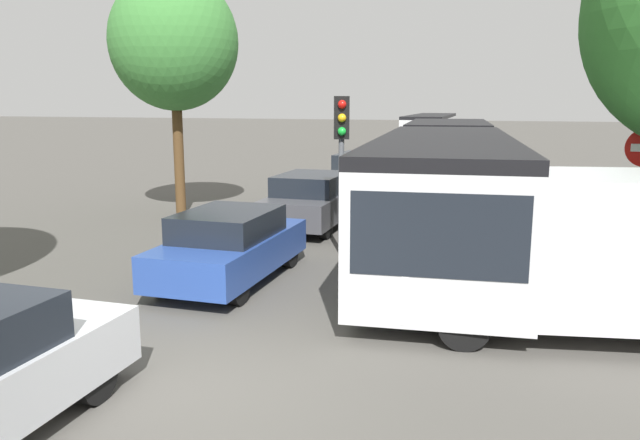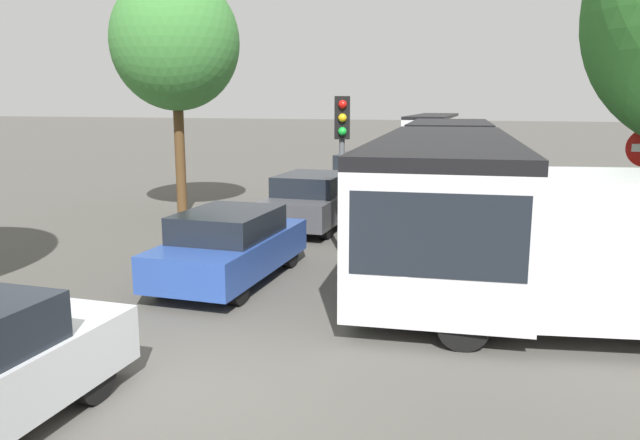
{
  "view_description": "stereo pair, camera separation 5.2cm",
  "coord_description": "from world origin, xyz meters",
  "views": [
    {
      "loc": [
        3.38,
        -6.13,
        3.32
      ],
      "look_at": [
        0.2,
        4.39,
        1.2
      ],
      "focal_mm": 35.0,
      "sensor_mm": 36.0,
      "label": 1
    },
    {
      "loc": [
        3.43,
        -6.11,
        3.32
      ],
      "look_at": [
        0.2,
        4.39,
        1.2
      ],
      "focal_mm": 35.0,
      "sensor_mm": 36.0,
      "label": 2
    }
  ],
  "objects": [
    {
      "name": "queued_car_graphite",
      "position": [
        -1.51,
        9.36,
        0.72
      ],
      "size": [
        1.76,
        4.1,
        1.42
      ],
      "rotation": [
        0.0,
        0.0,
        1.57
      ],
      "color": "#47474C",
      "rests_on": "ground"
    },
    {
      "name": "white_van",
      "position": [
        4.62,
        3.2,
        1.24
      ],
      "size": [
        5.26,
        2.77,
        2.31
      ],
      "rotation": [
        0.0,
        0.0,
        3.31
      ],
      "color": "silver",
      "rests_on": "ground"
    },
    {
      "name": "ground_plane",
      "position": [
        0.0,
        0.0,
        0.0
      ],
      "size": [
        200.0,
        200.0,
        0.0
      ],
      "primitive_type": "plane",
      "color": "#4F4C47"
    },
    {
      "name": "queued_car_tan",
      "position": [
        -1.38,
        14.96,
        0.77
      ],
      "size": [
        1.88,
        4.38,
        1.52
      ],
      "rotation": [
        0.0,
        0.0,
        1.57
      ],
      "color": "tan",
      "rests_on": "ground"
    },
    {
      "name": "traffic_light",
      "position": [
        -0.05,
        6.79,
        2.5
      ],
      "size": [
        0.38,
        0.4,
        3.4
      ],
      "rotation": [
        0.0,
        0.0,
        -1.26
      ],
      "color": "#56595E",
      "rests_on": "ground"
    },
    {
      "name": "articulated_bus",
      "position": [
        1.82,
        10.47,
        1.5
      ],
      "size": [
        4.12,
        17.61,
        2.59
      ],
      "rotation": [
        0.0,
        0.0,
        -1.48
      ],
      "color": "silver",
      "rests_on": "ground"
    },
    {
      "name": "tree_left_mid",
      "position": [
        -5.81,
        9.97,
        4.81
      ],
      "size": [
        3.59,
        3.59,
        6.83
      ],
      "color": "#51381E",
      "rests_on": "ground"
    },
    {
      "name": "queued_car_white",
      "position": [
        -1.46,
        20.73,
        0.69
      ],
      "size": [
        1.69,
        3.94,
        1.37
      ],
      "rotation": [
        0.0,
        0.0,
        1.57
      ],
      "color": "white",
      "rests_on": "ground"
    },
    {
      "name": "city_bus_rear",
      "position": [
        -1.62,
        35.47,
        1.37
      ],
      "size": [
        2.6,
        11.07,
        2.38
      ],
      "rotation": [
        0.0,
        0.0,
        1.58
      ],
      "color": "silver",
      "rests_on": "ground"
    },
    {
      "name": "queued_car_blue",
      "position": [
        -1.44,
        4.1,
        0.68
      ],
      "size": [
        1.66,
        3.88,
        1.34
      ],
      "rotation": [
        0.0,
        0.0,
        1.57
      ],
      "color": "#284799",
      "rests_on": "ground"
    }
  ]
}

